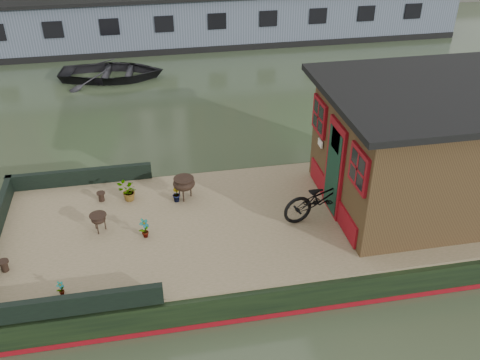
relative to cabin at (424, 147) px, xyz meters
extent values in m
plane|color=#303F28|center=(-2.19, 0.00, -1.88)|extent=(120.00, 120.00, 0.00)
cube|color=black|center=(-2.19, 0.00, -1.58)|extent=(12.00, 4.00, 0.60)
cube|color=maroon|center=(-2.19, 0.00, -1.82)|extent=(12.02, 4.02, 0.10)
cube|color=#907759|center=(-2.19, 0.00, -1.25)|extent=(11.80, 3.80, 0.05)
cube|color=black|center=(-6.69, 1.92, -1.05)|extent=(3.00, 0.12, 0.35)
cube|color=black|center=(-6.69, -1.92, -1.05)|extent=(3.00, 0.12, 0.35)
cube|color=#322213|center=(0.01, 0.00, -0.08)|extent=(3.50, 3.00, 2.30)
cube|color=black|center=(0.01, 0.00, 1.13)|extent=(4.00, 3.50, 0.12)
cube|color=maroon|center=(-1.77, 0.00, -0.28)|extent=(0.06, 0.80, 1.90)
cube|color=black|center=(-1.79, 0.00, -0.33)|extent=(0.04, 0.64, 1.70)
cube|color=maroon|center=(-1.77, -1.05, 0.32)|extent=(0.06, 0.72, 0.72)
cube|color=maroon|center=(-1.77, 1.05, 0.32)|extent=(0.06, 0.72, 0.72)
imported|color=black|center=(-1.99, -0.16, -0.78)|extent=(1.79, 0.93, 0.89)
imported|color=#96422B|center=(-5.41, -0.20, -1.03)|extent=(0.25, 0.25, 0.40)
imported|color=maroon|center=(-4.74, 0.89, -1.06)|extent=(0.19, 0.22, 0.35)
imported|color=brown|center=(-5.69, 1.09, -1.02)|extent=(0.50, 0.49, 0.42)
imported|color=#94552B|center=(-6.78, -1.47, -1.09)|extent=(0.16, 0.17, 0.27)
cylinder|color=black|center=(-6.24, 1.18, -1.13)|extent=(0.17, 0.17, 0.20)
cylinder|color=black|center=(-7.79, -0.69, -1.12)|extent=(0.18, 0.18, 0.21)
imported|color=black|center=(-6.19, 9.85, -1.51)|extent=(3.83, 2.98, 0.73)
cube|color=slate|center=(-2.19, 14.00, -0.88)|extent=(20.00, 4.00, 2.00)
cube|color=black|center=(-2.19, 14.00, -1.76)|extent=(20.00, 4.05, 0.24)
camera|label=1|loc=(-5.16, -8.22, 4.86)|focal=40.00mm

